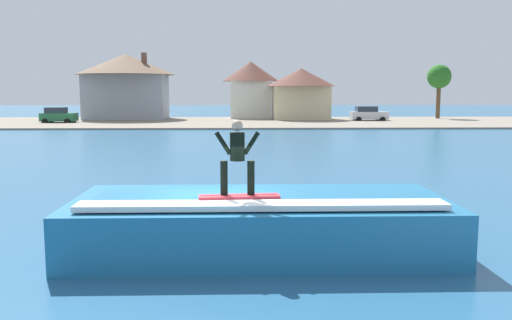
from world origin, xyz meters
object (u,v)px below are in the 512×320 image
object	(u,v)px
car_near_shore	(58,115)
tree_tall_bare	(439,78)
wave_crest	(260,223)
house_small_cottage	(251,86)
house_with_chimney	(126,80)
surfer	(237,154)
surfboard	(239,196)
car_far_shore	(368,114)
house_gabled_white	(301,90)

from	to	relation	value
car_near_shore	tree_tall_bare	xyz separation A→B (m)	(46.03, 7.58, 4.43)
wave_crest	house_small_cottage	distance (m)	59.95
house_with_chimney	house_small_cottage	xyz separation A→B (m)	(15.80, 2.62, -0.76)
surfer	house_small_cottage	bearing A→B (deg)	88.63
car_near_shore	tree_tall_bare	world-z (taller)	tree_tall_bare
car_near_shore	house_with_chimney	size ratio (longest dim) A/B	0.31
wave_crest	surfboard	bearing A→B (deg)	-125.83
car_far_shore	house_small_cottage	world-z (taller)	house_small_cottage
wave_crest	house_with_chimney	world-z (taller)	house_with_chimney
car_far_shore	house_with_chimney	distance (m)	30.44
house_gabled_white	tree_tall_bare	xyz separation A→B (m)	(17.93, 1.62, 1.57)
wave_crest	car_near_shore	bearing A→B (deg)	113.00
car_far_shore	tree_tall_bare	distance (m)	11.90
house_gabled_white	house_with_chimney	bearing A→B (deg)	175.35
house_with_chimney	house_small_cottage	world-z (taller)	house_with_chimney
house_gabled_white	tree_tall_bare	world-z (taller)	tree_tall_bare
car_near_shore	tree_tall_bare	bearing A→B (deg)	9.35
surfer	house_small_cottage	size ratio (longest dim) A/B	0.22
car_far_shore	surfboard	bearing A→B (deg)	-106.15
house_with_chimney	surfer	bearing A→B (deg)	-76.07
surfboard	car_far_shore	distance (m)	55.42
surfer	house_gabled_white	size ratio (longest dim) A/B	0.19
car_near_shore	house_small_cottage	bearing A→B (deg)	25.32
tree_tall_bare	car_far_shore	bearing A→B (deg)	-156.08
surfer	car_far_shore	distance (m)	55.41
surfboard	car_far_shore	size ratio (longest dim) A/B	0.41
car_far_shore	house_with_chimney	size ratio (longest dim) A/B	0.35
surfer	house_gabled_white	bearing A→B (deg)	82.25
wave_crest	surfer	world-z (taller)	surfer
tree_tall_bare	house_small_cottage	bearing A→B (deg)	173.40
tree_tall_bare	surfboard	bearing A→B (deg)	-113.85
car_near_shore	house_small_cottage	distance (m)	24.48
surfboard	house_gabled_white	world-z (taller)	house_gabled_white
wave_crest	surfboard	distance (m)	1.12
surfer	house_gabled_white	world-z (taller)	house_gabled_white
surfer	house_with_chimney	bearing A→B (deg)	103.93
house_with_chimney	house_small_cottage	bearing A→B (deg)	9.43
surfer	tree_tall_bare	distance (m)	63.15
surfer	car_near_shore	xyz separation A→B (m)	(-20.48, 50.09, -1.39)
wave_crest	house_with_chimney	xyz separation A→B (m)	(-14.87, 57.21, 4.39)
car_near_shore	house_small_cottage	world-z (taller)	house_small_cottage
wave_crest	car_near_shore	distance (m)	53.74
house_with_chimney	tree_tall_bare	world-z (taller)	house_with_chimney
surfboard	house_gabled_white	size ratio (longest dim) A/B	0.21
wave_crest	house_small_cottage	size ratio (longest dim) A/B	1.14
surfer	wave_crest	bearing A→B (deg)	50.21
house_with_chimney	house_gabled_white	world-z (taller)	house_with_chimney
wave_crest	house_gabled_white	distance (m)	55.97
surfboard	car_far_shore	world-z (taller)	car_far_shore
surfer	car_near_shore	size ratio (longest dim) A/B	0.43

